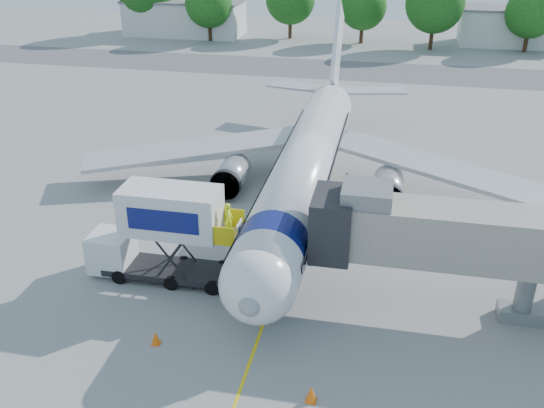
% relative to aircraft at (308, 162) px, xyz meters
% --- Properties ---
extents(ground, '(160.00, 160.00, 0.00)m').
position_rel_aircraft_xyz_m(ground, '(0.00, -4.12, -2.95)').
color(ground, gray).
rests_on(ground, ground).
extents(guidance_line, '(0.15, 70.00, 0.01)m').
position_rel_aircraft_xyz_m(guidance_line, '(0.00, -4.12, -2.94)').
color(guidance_line, yellow).
rests_on(guidance_line, ground).
extents(taxiway_strip, '(120.00, 10.00, 0.01)m').
position_rel_aircraft_xyz_m(taxiway_strip, '(0.00, 37.88, -2.94)').
color(taxiway_strip, '#59595B').
rests_on(taxiway_strip, ground).
extents(aircraft, '(34.17, 37.73, 11.35)m').
position_rel_aircraft_xyz_m(aircraft, '(0.00, 0.00, 0.00)').
color(aircraft, silver).
rests_on(aircraft, ground).
extents(jet_bridge, '(13.90, 3.20, 6.60)m').
position_rel_aircraft_xyz_m(jet_bridge, '(7.99, -11.12, 1.39)').
color(jet_bridge, '#ABA192').
rests_on(jet_bridge, ground).
extents(catering_hiloader, '(8.50, 2.44, 5.50)m').
position_rel_aircraft_xyz_m(catering_hiloader, '(-6.26, -11.12, -0.19)').
color(catering_hiloader, black).
rests_on(catering_hiloader, ground).
extents(ground_tug, '(4.07, 2.36, 1.56)m').
position_rel_aircraft_xyz_m(ground_tug, '(2.70, -19.92, -2.13)').
color(ground_tug, silver).
rests_on(ground_tug, ground).
extents(safety_cone_a, '(0.49, 0.49, 0.77)m').
position_rel_aircraft_xyz_m(safety_cone_a, '(3.07, -18.75, -2.58)').
color(safety_cone_a, '#FC630D').
rests_on(safety_cone_a, ground).
extents(safety_cone_b, '(0.44, 0.44, 0.70)m').
position_rel_aircraft_xyz_m(safety_cone_b, '(-4.65, -16.59, -2.61)').
color(safety_cone_b, '#FC630D').
rests_on(safety_cone_b, ground).
extents(outbuilding_left, '(18.40, 8.40, 5.30)m').
position_rel_aircraft_xyz_m(outbuilding_left, '(-28.00, 55.88, -0.29)').
color(outbuilding_left, silver).
rests_on(outbuilding_left, ground).
extents(outbuilding_right, '(16.40, 7.40, 5.30)m').
position_rel_aircraft_xyz_m(outbuilding_right, '(22.00, 57.88, -0.29)').
color(outbuilding_right, silver).
rests_on(outbuilding_right, ground).
extents(tree_b, '(7.01, 7.01, 8.94)m').
position_rel_aircraft_xyz_m(tree_b, '(-22.71, 51.81, 2.47)').
color(tree_b, '#382314').
rests_on(tree_b, ground).
extents(tree_d, '(6.82, 6.82, 8.70)m').
position_rel_aircraft_xyz_m(tree_d, '(-0.20, 54.71, 2.33)').
color(tree_d, '#382314').
rests_on(tree_d, ground).
extents(tree_e, '(8.15, 8.15, 10.39)m').
position_rel_aircraft_xyz_m(tree_e, '(9.82, 52.35, 3.36)').
color(tree_e, '#382314').
rests_on(tree_e, ground).
extents(tree_f, '(6.92, 6.92, 8.82)m').
position_rel_aircraft_xyz_m(tree_f, '(22.74, 53.30, 2.40)').
color(tree_f, '#382314').
rests_on(tree_f, ground).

